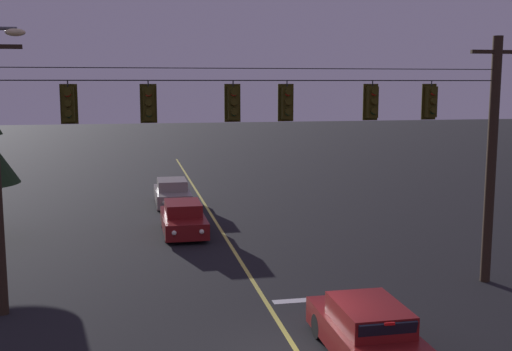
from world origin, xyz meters
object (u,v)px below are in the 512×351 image
at_px(car_oncoming_trailing, 172,193).
at_px(traffic_light_far_right, 431,102).
at_px(traffic_light_right_inner, 287,103).
at_px(car_waiting_near_lane, 367,332).
at_px(traffic_light_centre, 233,103).
at_px(traffic_light_left_inner, 149,104).
at_px(traffic_light_rightmost, 372,102).
at_px(car_oncoming_lead, 183,219).
at_px(traffic_light_leftmost, 68,104).

bearing_deg(car_oncoming_trailing, traffic_light_far_right, -65.06).
bearing_deg(traffic_light_right_inner, car_waiting_near_lane, -80.31).
distance_m(traffic_light_centre, traffic_light_right_inner, 1.62).
height_order(traffic_light_left_inner, traffic_light_right_inner, same).
bearing_deg(traffic_light_far_right, traffic_light_left_inner, 180.00).
relative_size(traffic_light_centre, traffic_light_rightmost, 1.00).
relative_size(traffic_light_far_right, car_oncoming_lead, 0.28).
bearing_deg(traffic_light_centre, traffic_light_far_right, 0.00).
distance_m(traffic_light_far_right, car_oncoming_trailing, 17.71).
bearing_deg(traffic_light_rightmost, traffic_light_left_inner, 180.00).
bearing_deg(car_waiting_near_lane, traffic_light_centre, 117.03).
height_order(traffic_light_leftmost, traffic_light_rightmost, same).
distance_m(car_waiting_near_lane, car_oncoming_trailing, 20.37).
bearing_deg(traffic_light_centre, car_waiting_near_lane, -62.97).
bearing_deg(car_oncoming_lead, car_waiting_near_lane, -76.47).
distance_m(traffic_light_left_inner, car_oncoming_trailing, 16.29).
relative_size(traffic_light_far_right, car_oncoming_trailing, 0.28).
bearing_deg(car_oncoming_trailing, traffic_light_left_inner, -95.94).
distance_m(traffic_light_right_inner, traffic_light_far_right, 4.65).
distance_m(traffic_light_rightmost, car_oncoming_lead, 11.44).
bearing_deg(traffic_light_far_right, traffic_light_right_inner, 180.00).
distance_m(traffic_light_rightmost, car_waiting_near_lane, 7.40).
bearing_deg(car_oncoming_trailing, car_waiting_near_lane, -80.69).
distance_m(traffic_light_centre, car_oncoming_trailing, 16.24).
distance_m(traffic_light_leftmost, traffic_light_centre, 4.66).
bearing_deg(traffic_light_centre, traffic_light_leftmost, 180.00).
relative_size(traffic_light_left_inner, car_oncoming_lead, 0.28).
relative_size(traffic_light_right_inner, car_waiting_near_lane, 0.28).
xyz_separation_m(traffic_light_left_inner, traffic_light_rightmost, (6.77, 0.00, 0.00)).
distance_m(traffic_light_centre, car_waiting_near_lane, 7.56).
relative_size(traffic_light_centre, traffic_light_right_inner, 1.00).
bearing_deg(car_oncoming_lead, traffic_light_centre, -84.68).
relative_size(traffic_light_leftmost, car_oncoming_trailing, 0.28).
xyz_separation_m(traffic_light_left_inner, car_waiting_near_lane, (4.89, -4.78, -5.32)).
relative_size(traffic_light_leftmost, traffic_light_centre, 1.00).
xyz_separation_m(traffic_light_leftmost, car_oncoming_lead, (3.84, 8.73, -5.32)).
xyz_separation_m(traffic_light_leftmost, traffic_light_right_inner, (6.28, 0.00, 0.00)).
distance_m(traffic_light_right_inner, car_waiting_near_lane, 7.20).
relative_size(traffic_light_leftmost, traffic_light_right_inner, 1.00).
height_order(traffic_light_leftmost, car_oncoming_trailing, traffic_light_leftmost).
height_order(traffic_light_left_inner, car_oncoming_lead, traffic_light_left_inner).
bearing_deg(traffic_light_centre, traffic_light_right_inner, 0.00).
bearing_deg(traffic_light_right_inner, traffic_light_rightmost, 0.00).
bearing_deg(traffic_light_rightmost, traffic_light_centre, 180.00).
bearing_deg(car_oncoming_lead, traffic_light_left_inner, -100.61).
height_order(traffic_light_centre, car_oncoming_trailing, traffic_light_centre).
height_order(traffic_light_right_inner, traffic_light_rightmost, same).
bearing_deg(traffic_light_rightmost, car_oncoming_lead, 120.45).
relative_size(traffic_light_right_inner, car_oncoming_trailing, 0.28).
height_order(car_oncoming_lead, car_oncoming_trailing, same).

